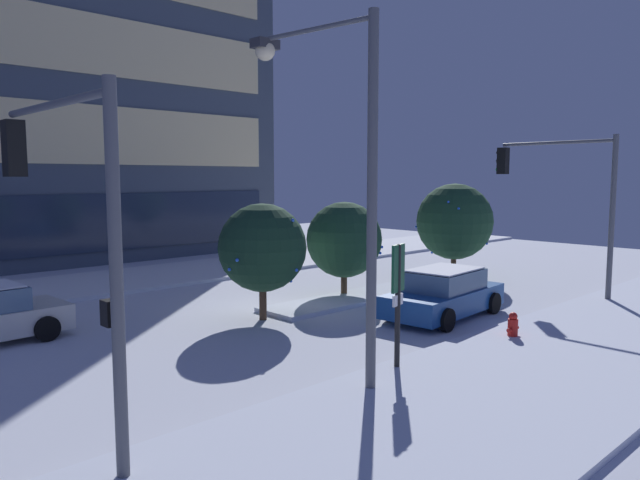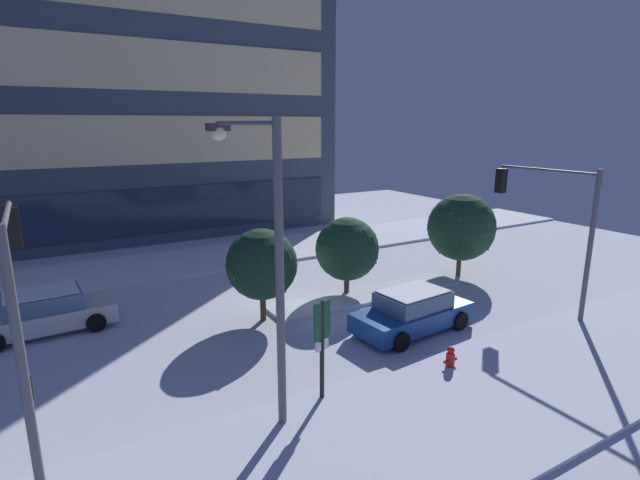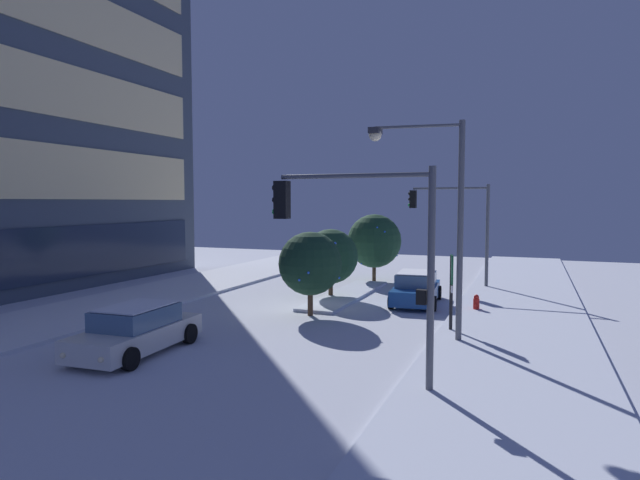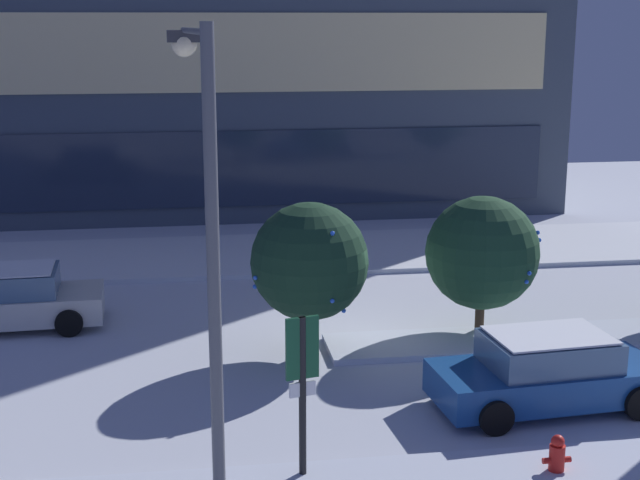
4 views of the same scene
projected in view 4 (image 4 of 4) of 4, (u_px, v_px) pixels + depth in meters
ground at (340, 345)px, 21.46m from camera, size 52.00×52.00×0.00m
curb_strip_far at (296, 253)px, 29.63m from camera, size 52.00×5.20×0.14m
median_strip at (517, 340)px, 21.62m from camera, size 9.00×1.80×0.14m
car_near at (547, 373)px, 17.88m from camera, size 4.65×2.36×1.49m
car_far at (6, 300)px, 22.52m from camera, size 4.76×2.28×1.49m
street_lamp_arched at (203, 188)px, 14.23m from camera, size 0.70×3.13×7.34m
fire_hydrant at (557, 457)px, 15.16m from camera, size 0.48×0.26×0.76m
parking_info_sign at (302, 378)px, 14.72m from camera, size 0.55×0.19×2.82m
decorated_tree_median at (482, 253)px, 21.62m from camera, size 2.68×2.67×3.39m
decorated_tree_right_of_median at (309, 261)px, 20.37m from camera, size 2.62×2.62×3.48m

